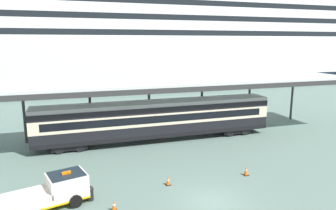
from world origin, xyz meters
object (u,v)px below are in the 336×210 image
object	(u,v)px
traffic_cone_near	(246,171)
train_carriage	(157,119)
service_truck	(52,191)
traffic_cone_mid	(114,206)
quay_bollard	(90,193)
traffic_cone_far	(168,181)
cruise_ship	(114,25)

from	to	relation	value
traffic_cone_near	train_carriage	bearing A→B (deg)	111.52
service_truck	traffic_cone_near	size ratio (longest dim) A/B	7.68
traffic_cone_mid	quay_bollard	distance (m)	2.20
service_truck	traffic_cone_far	size ratio (longest dim) A/B	8.80
traffic_cone_near	traffic_cone_mid	distance (m)	10.52
service_truck	traffic_cone_near	world-z (taller)	service_truck
train_carriage	traffic_cone_mid	world-z (taller)	train_carriage
train_carriage	traffic_cone_far	distance (m)	10.46
traffic_cone_near	traffic_cone_mid	size ratio (longest dim) A/B	1.02
service_truck	traffic_cone_near	bearing A→B (deg)	1.01
cruise_ship	traffic_cone_far	xyz separation A→B (m)	(-4.24, -52.25, -13.30)
train_carriage	quay_bollard	xyz separation A→B (m)	(-7.52, -10.58, -1.80)
traffic_cone_mid	traffic_cone_far	xyz separation A→B (m)	(4.16, 2.31, -0.04)
train_carriage	traffic_cone_near	bearing A→B (deg)	-68.48
cruise_ship	traffic_cone_far	distance (m)	54.08
cruise_ship	traffic_cone_mid	bearing A→B (deg)	-98.75
cruise_ship	quay_bollard	bearing A→B (deg)	-100.38
service_truck	traffic_cone_mid	distance (m)	4.02
cruise_ship	train_carriage	size ratio (longest dim) A/B	5.90
cruise_ship	quay_bollard	xyz separation A→B (m)	(-9.67, -52.78, -13.09)
train_carriage	quay_bollard	world-z (taller)	train_carriage
train_carriage	traffic_cone_near	xyz separation A→B (m)	(4.07, -10.31, -1.96)
cruise_ship	quay_bollard	size ratio (longest dim) A/B	148.18
traffic_cone_near	traffic_cone_far	bearing A→B (deg)	177.59
traffic_cone_near	service_truck	bearing A→B (deg)	-178.99
cruise_ship	traffic_cone_near	distance (m)	54.19
quay_bollard	traffic_cone_far	bearing A→B (deg)	5.55
service_truck	quay_bollard	bearing A→B (deg)	-0.61
traffic_cone_far	quay_bollard	size ratio (longest dim) A/B	0.66
service_truck	train_carriage	bearing A→B (deg)	47.16
cruise_ship	service_truck	bearing A→B (deg)	-102.75
traffic_cone_far	service_truck	bearing A→B (deg)	-176.26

